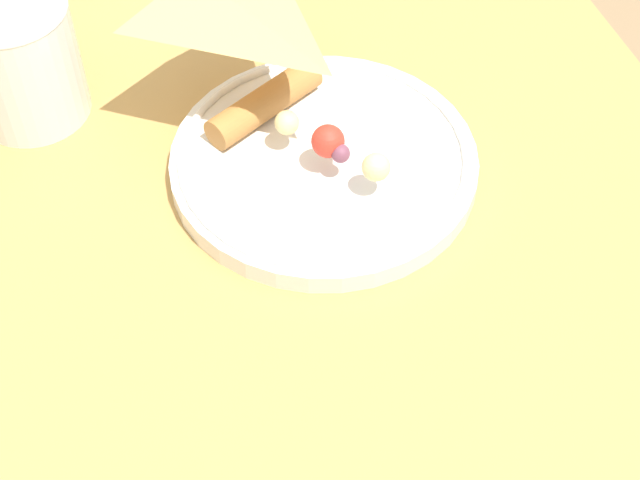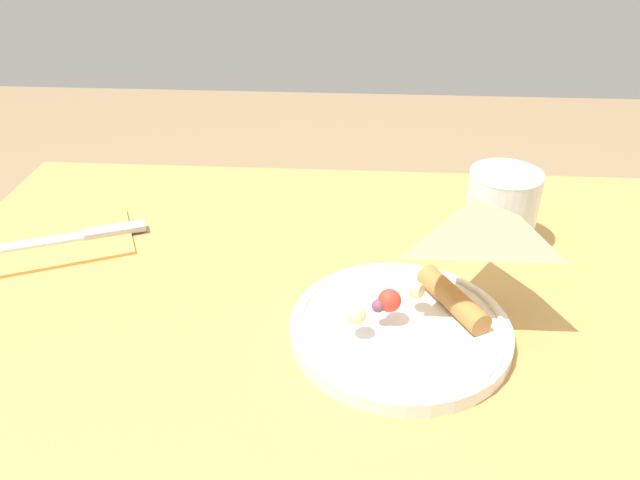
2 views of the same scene
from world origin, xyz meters
name	(u,v)px [view 2 (image 2 of 2)]	position (x,y,z in m)	size (l,w,h in m)	color
dining_table	(380,383)	(0.00, 0.00, 0.61)	(1.08, 0.68, 0.73)	tan
plate_pizza	(401,324)	(-0.01, 0.06, 0.75)	(0.22, 0.22, 0.05)	white
milk_glass	(501,210)	(-0.14, -0.14, 0.78)	(0.09, 0.09, 0.10)	white
napkin_folded	(65,242)	(0.40, -0.10, 0.74)	(0.19, 0.17, 0.00)	#E59E4C
butter_knife	(73,237)	(0.39, -0.10, 0.74)	(0.19, 0.09, 0.01)	#B2B2B7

